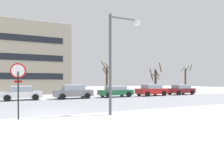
% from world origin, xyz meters
% --- Properties ---
extents(ground_plane, '(120.00, 120.00, 0.00)m').
position_xyz_m(ground_plane, '(0.00, 0.00, 0.00)').
color(ground_plane, white).
extents(road_surface, '(80.00, 9.98, 0.00)m').
position_xyz_m(road_surface, '(0.00, 3.99, 0.00)').
color(road_surface, '#B7BCC4').
rests_on(road_surface, ground).
extents(stop_sign, '(0.75, 0.17, 2.85)m').
position_xyz_m(stop_sign, '(-1.57, -1.53, 2.00)').
color(stop_sign, black).
rests_on(stop_sign, ground).
extents(street_lamp, '(2.00, 0.36, 5.80)m').
position_xyz_m(street_lamp, '(3.60, -2.12, 3.56)').
color(street_lamp, '#4C4F54').
rests_on(street_lamp, ground).
extents(parked_car_white, '(3.96, 2.21, 1.46)m').
position_xyz_m(parked_car_white, '(-1.55, 9.79, 0.74)').
color(parked_car_white, white).
rests_on(parked_car_white, ground).
extents(parked_car_gray, '(4.27, 2.09, 1.56)m').
position_xyz_m(parked_car_gray, '(3.72, 9.44, 0.78)').
color(parked_car_gray, slate).
rests_on(parked_car_gray, ground).
extents(parked_car_green, '(4.24, 2.12, 1.37)m').
position_xyz_m(parked_car_green, '(8.99, 9.50, 0.71)').
color(parked_car_green, '#1E6038').
rests_on(parked_car_green, ground).
extents(parked_car_red, '(4.18, 2.24, 1.55)m').
position_xyz_m(parked_car_red, '(14.26, 9.48, 0.78)').
color(parked_car_red, red).
rests_on(parked_car_red, ground).
extents(parked_car_maroon, '(4.09, 2.12, 1.46)m').
position_xyz_m(parked_car_maroon, '(19.53, 9.67, 0.74)').
color(parked_car_maroon, maroon).
rests_on(parked_car_maroon, ground).
extents(tree_far_mid, '(1.85, 1.86, 4.76)m').
position_xyz_m(tree_far_mid, '(23.41, 12.73, 2.28)').
color(tree_far_mid, '#423326').
rests_on(tree_far_mid, ground).
extents(tree_far_right, '(2.12, 2.11, 4.74)m').
position_xyz_m(tree_far_right, '(17.35, 12.81, 2.24)').
color(tree_far_right, '#423326').
rests_on(tree_far_right, ground).
extents(tree_far_left, '(1.49, 1.17, 4.89)m').
position_xyz_m(tree_far_left, '(9.81, 14.43, 2.31)').
color(tree_far_left, '#423326').
rests_on(tree_far_left, ground).
extents(building_far_left, '(13.04, 11.41, 10.71)m').
position_xyz_m(building_far_left, '(-1.18, 23.35, 5.35)').
color(building_far_left, '#9E937F').
rests_on(building_far_left, ground).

